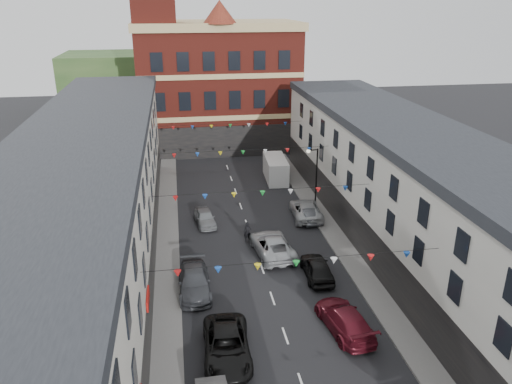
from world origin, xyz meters
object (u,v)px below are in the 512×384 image
car_right_f (306,210)px  car_left_d (194,281)px  car_left_e (205,217)px  moving_car (272,245)px  car_left_c (227,346)px  street_lamp (314,171)px  car_right_c (345,319)px  car_right_d (317,268)px  white_van (276,169)px  pedestrian (247,232)px  car_right_e (308,213)px

car_right_f → car_left_d: bearing=49.9°
car_left_e → moving_car: moving_car is taller
car_left_e → car_left_c: bearing=-96.2°
street_lamp → car_left_e: size_ratio=1.53×
car_right_c → car_right_d: car_right_c is taller
car_left_e → white_van: size_ratio=0.71×
car_left_e → car_right_c: bearing=-72.6°
car_left_d → car_right_c: 10.40m
car_right_c → car_right_f: size_ratio=0.98×
car_left_d → white_van: (9.84, 21.17, 0.47)m
street_lamp → moving_car: 10.08m
car_right_d → car_right_c: bearing=91.7°
street_lamp → car_left_e: street_lamp is taller
car_right_d → white_van: (1.14, 20.76, 0.47)m
car_left_e → pedestrian: 5.07m
street_lamp → car_right_f: (-1.05, -1.52, -3.16)m
car_right_f → pedestrian: pedestrian is taller
car_right_e → white_van: (-0.72, 11.07, 0.57)m
car_left_d → car_right_d: 8.72m
car_left_e → car_right_d: (7.29, -10.27, 0.09)m
white_van → car_left_d: bearing=-111.8°
car_right_d → pedestrian: (-4.08, 6.35, 0.10)m
car_right_e → white_van: white_van is taller
car_left_e → car_right_d: car_right_d is taller
car_right_d → car_right_e: (1.85, 9.69, -0.10)m
car_right_e → car_left_c: bearing=57.9°
car_right_c → pedestrian: (-4.03, 12.52, 0.10)m
car_right_d → car_left_e: bearing=-52.5°
street_lamp → white_van: bearing=101.2°
street_lamp → white_van: (-1.77, 8.92, -2.67)m
car_left_e → car_right_f: 9.14m
car_right_c → moving_car: moving_car is taller
car_right_d → moving_car: 4.64m
white_van → car_left_c: bearing=-103.4°
car_right_f → white_van: white_van is taller
street_lamp → car_right_d: size_ratio=1.35×
street_lamp → car_right_f: street_lamp is taller
car_left_d → car_right_d: car_left_d is taller
car_left_c → car_right_e: 19.42m
car_right_d → car_right_f: bearing=-98.0°
white_van → car_right_c: bearing=-89.4°
moving_car → car_left_c: bearing=61.7°
car_right_c → car_left_c: bearing=2.6°
car_left_c → white_van: white_van is taller
car_left_c → car_right_c: size_ratio=1.05×
street_lamp → moving_car: street_lamp is taller
street_lamp → car_left_c: bearing=-117.7°
moving_car → car_right_d: bearing=116.8°
car_right_e → car_right_d: bearing=75.1°
car_left_e → pedestrian: size_ratio=2.29×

